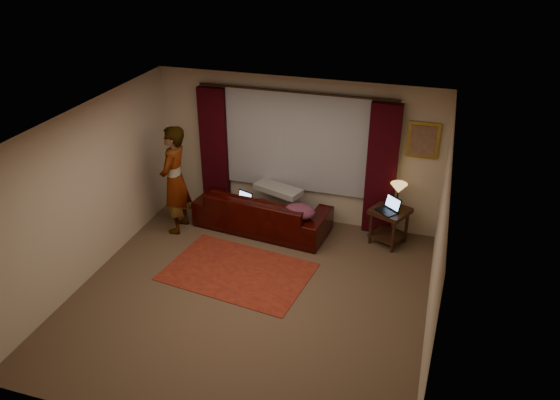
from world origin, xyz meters
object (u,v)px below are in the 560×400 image
at_px(end_table, 389,226).
at_px(laptop_table, 387,205).
at_px(laptop_sofa, 241,200).
at_px(person, 175,180).
at_px(tiffany_lamp, 398,196).
at_px(sofa, 262,204).

height_order(end_table, laptop_table, laptop_table).
bearing_deg(end_table, laptop_sofa, -173.09).
bearing_deg(end_table, person, -170.20).
distance_m(end_table, laptop_table, 0.46).
relative_size(laptop_table, person, 0.19).
distance_m(laptop_sofa, person, 1.17).
xyz_separation_m(tiffany_lamp, laptop_table, (-0.14, -0.20, -0.10)).
distance_m(laptop_sofa, end_table, 2.55).
bearing_deg(laptop_sofa, sofa, 44.73).
relative_size(tiffany_lamp, laptop_table, 1.20).
bearing_deg(end_table, laptop_table, -115.69).
xyz_separation_m(end_table, person, (-3.58, -0.62, 0.63)).
relative_size(sofa, end_table, 3.64).
distance_m(sofa, tiffany_lamp, 2.31).
relative_size(end_table, tiffany_lamp, 1.47).
xyz_separation_m(sofa, end_table, (2.18, 0.16, -0.15)).
relative_size(laptop_sofa, tiffany_lamp, 0.76).
relative_size(laptop_sofa, end_table, 0.51).
height_order(sofa, end_table, sofa).
relative_size(sofa, laptop_table, 6.43).
xyz_separation_m(end_table, tiffany_lamp, (0.09, 0.09, 0.54)).
relative_size(laptop_sofa, person, 0.17).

